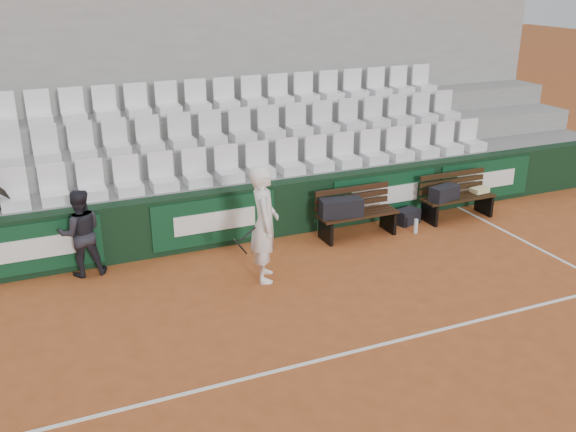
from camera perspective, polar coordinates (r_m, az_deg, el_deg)
The scene contains 20 objects.
ground at distance 8.26m, azimuth 3.06°, elevation -12.64°, with size 80.00×80.00×0.00m, color #AC5327.
court_baseline at distance 8.26m, azimuth 3.06°, elevation -12.61°, with size 18.00×0.06×0.01m, color white.
back_barrier at distance 11.37m, azimuth -5.47°, elevation -0.05°, with size 18.00×0.34×1.00m.
grandstand_tier_front at distance 11.92m, azimuth -6.73°, elevation 0.91°, with size 18.00×0.95×1.00m, color gray.
grandstand_tier_mid at distance 12.71m, azimuth -8.03°, elevation 3.22°, with size 18.00×0.95×1.45m, color gray.
grandstand_tier_back at distance 13.53m, azimuth -9.17°, elevation 5.25°, with size 18.00×0.95×1.90m, color gray.
grandstand_rear_wall at distance 13.85m, azimuth -10.14°, elevation 10.87°, with size 18.00×0.30×4.40m, color gray.
seat_row_front at distance 11.50m, azimuth -6.65°, elevation 4.45°, with size 11.90×0.44×0.63m, color white.
seat_row_mid at distance 12.27m, azimuth -8.05°, elevation 7.62°, with size 11.90×0.44×0.63m, color silver.
seat_row_back at distance 13.08m, azimuth -9.30°, elevation 10.40°, with size 11.90×0.44×0.63m, color white.
bench_left at distance 11.77m, azimuth 6.20°, elevation -0.76°, with size 1.50×0.56×0.45m, color #321C0F.
bench_right at distance 12.98m, azimuth 14.81°, elevation 0.75°, with size 1.50×0.56×0.45m, color black.
sports_bag_left at distance 11.47m, azimuth 4.74°, elevation 0.76°, with size 0.76×0.32×0.32m, color black.
sports_bag_right at distance 12.61m, azimuth 13.72°, elevation 2.00°, with size 0.59×0.27×0.27m, color black.
towel at distance 13.26m, azimuth 16.67°, elevation 2.23°, with size 0.32×0.23×0.09m, color beige.
sports_bag_ground at distance 12.53m, azimuth 10.56°, elevation -0.04°, with size 0.47×0.28×0.28m, color black.
water_bottle_near at distance 11.77m, azimuth 3.03°, elevation -1.21°, with size 0.07×0.07×0.24m, color #ACBCC3.
water_bottle_far at distance 12.10m, azimuth 11.29°, elevation -0.90°, with size 0.08×0.08×0.27m, color silver.
tennis_player at distance 9.85m, azimuth -2.13°, elevation -0.72°, with size 0.81×0.78×1.85m.
ball_kid at distance 10.58m, azimuth -17.95°, elevation -1.44°, with size 0.69×0.54×1.43m, color black.
Camera 1 is at (-3.10, -6.13, 4.59)m, focal length 40.00 mm.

